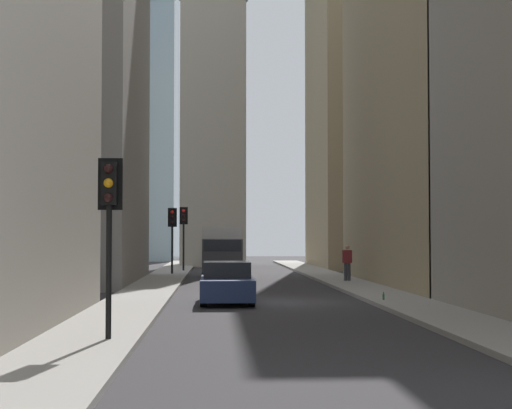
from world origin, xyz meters
The scene contains 14 objects.
ground_plane centered at (0.00, 0.00, 0.00)m, with size 135.00×135.00×0.00m, color #302D30.
sidewalk_right centered at (0.00, 4.50, 0.07)m, with size 90.00×2.20×0.14m, color gray.
sidewalk_left centered at (0.00, -4.50, 0.07)m, with size 90.00×2.20×0.14m, color gray.
building_left_midfar centered at (8.92, -10.59, 10.28)m, with size 19.12×10.50×20.54m.
building_left_far centered at (31.53, -10.59, 15.13)m, with size 13.45×10.50×30.25m.
building_right_midfar centered at (11.93, 10.59, 9.68)m, with size 13.72×10.50×19.34m.
church_spire centered at (34.90, 1.97, 18.10)m, with size 5.46×5.46×34.60m.
delivery_truck centered at (19.79, 1.40, 1.46)m, with size 6.46×2.25×2.84m.
sedan_navy centered at (-0.43, 1.40, 0.66)m, with size 4.30×1.78×1.42m.
traffic_light_foreground centered at (-11.15, 4.03, 2.92)m, with size 0.43×0.52×3.79m.
traffic_light_midblock centered at (19.16, 4.29, 2.94)m, with size 0.43×0.52×3.81m.
traffic_light_far_junction centered at (23.53, 3.80, 3.10)m, with size 0.43×0.52×4.02m.
pedestrian centered at (11.06, -4.61, 1.09)m, with size 0.26×0.44×1.74m.
discarded_bottle centered at (-1.03, -3.87, 0.25)m, with size 0.07×0.07×0.27m.
Camera 1 is at (-28.34, 1.82, 2.26)m, focal length 57.25 mm.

